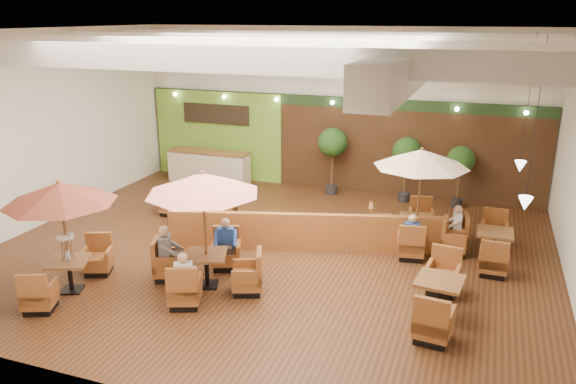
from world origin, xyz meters
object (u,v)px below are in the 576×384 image
at_px(diner_2, 167,248).
at_px(diner_4, 455,223).
at_px(topiary_2, 461,162).
at_px(service_counter, 209,167).
at_px(topiary_0, 333,145).
at_px(diner_1, 226,239).
at_px(booth_divider, 306,232).
at_px(table_1, 204,209).
at_px(diner_0, 184,273).
at_px(diner_3, 412,231).
at_px(table_0, 62,208).
at_px(table_3, 197,205).
at_px(table_5, 482,245).
at_px(topiary_1, 407,154).
at_px(table_4, 438,298).
at_px(table_2, 420,179).

height_order(diner_2, diner_4, diner_2).
bearing_deg(topiary_2, service_counter, -178.68).
xyz_separation_m(topiary_0, diner_1, (-0.80, -6.57, -0.94)).
bearing_deg(booth_divider, table_1, -134.49).
xyz_separation_m(table_1, diner_2, (-0.99, 0.00, -1.05)).
bearing_deg(diner_0, service_counter, 83.40).
height_order(booth_divider, diner_3, diner_3).
distance_m(table_0, diner_3, 8.14).
distance_m(service_counter, booth_divider, 7.01).
bearing_deg(table_0, diner_1, 16.60).
xyz_separation_m(table_0, table_3, (0.38, 5.07, -1.52)).
bearing_deg(booth_divider, topiary_2, 38.85).
xyz_separation_m(service_counter, diner_3, (7.85, -4.30, 0.15)).
bearing_deg(topiary_2, diner_3, -100.36).
bearing_deg(topiary_0, table_5, -37.77).
relative_size(booth_divider, diner_3, 9.82).
bearing_deg(diner_1, topiary_0, -118.63).
bearing_deg(service_counter, topiary_1, 1.63).
bearing_deg(service_counter, diner_2, -69.35).
relative_size(table_5, diner_2, 2.94).
distance_m(table_4, diner_0, 5.22).
height_order(table_3, topiary_2, topiary_2).
bearing_deg(table_2, service_counter, 146.57).
height_order(booth_divider, topiary_1, topiary_1).
height_order(table_3, diner_0, table_3).
bearing_deg(table_5, table_4, -102.87).
relative_size(topiary_1, diner_3, 2.93).
relative_size(booth_divider, table_2, 2.68).
xyz_separation_m(diner_0, diner_2, (-0.99, 0.99, 0.03)).
bearing_deg(service_counter, table_0, -83.08).
bearing_deg(table_2, table_1, -145.99).
relative_size(table_3, topiary_0, 1.06).
relative_size(table_0, table_1, 0.95).
bearing_deg(diner_3, service_counter, 150.09).
bearing_deg(table_1, diner_1, 69.04).
xyz_separation_m(diner_1, diner_4, (5.07, 3.03, -0.02)).
bearing_deg(topiary_0, diner_4, -39.63).
bearing_deg(diner_0, diner_3, 13.70).
relative_size(table_2, diner_1, 3.36).
distance_m(table_1, table_4, 5.23).
xyz_separation_m(table_3, table_4, (7.35, -3.41, -0.03)).
bearing_deg(diner_3, table_1, -144.54).
relative_size(table_4, topiary_0, 1.20).
bearing_deg(table_4, booth_divider, 153.32).
bearing_deg(table_3, diner_3, -9.31).
bearing_deg(topiary_2, diner_0, -119.96).
bearing_deg(table_5, service_counter, 159.10).
relative_size(table_5, topiary_1, 1.18).
bearing_deg(diner_0, diner_4, 13.79).
distance_m(booth_divider, table_5, 4.42).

